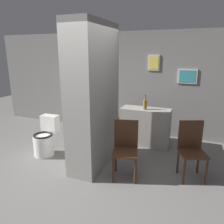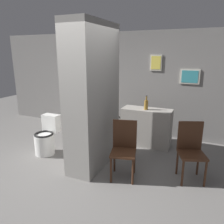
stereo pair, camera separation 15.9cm
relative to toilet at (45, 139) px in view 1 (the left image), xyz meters
The scene contains 9 objects.
ground_plane 1.33m from the toilet, 29.16° to the right, with size 14.00×14.00×0.00m, color slate.
wall_back 2.49m from the toilet, 60.55° to the left, with size 8.00×0.09×2.60m.
pillar_center 1.50m from the toilet, ahead, with size 0.53×1.28×2.60m.
counter_shelf 2.23m from the toilet, 34.48° to the left, with size 1.11×0.44×0.86m.
toilet is the anchor object (origin of this frame).
chair_near_pillar 1.85m from the toilet, ahead, with size 0.50×0.50×0.98m.
chair_by_doorway 2.89m from the toilet, ahead, with size 0.53×0.53×0.98m.
bicycle 1.34m from the toilet, 65.66° to the left, with size 1.61×0.42×0.71m.
bottle_tall 2.28m from the toilet, 33.35° to the left, with size 0.09×0.09×0.33m.
Camera 1 is at (1.74, -2.83, 2.08)m, focal length 35.00 mm.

